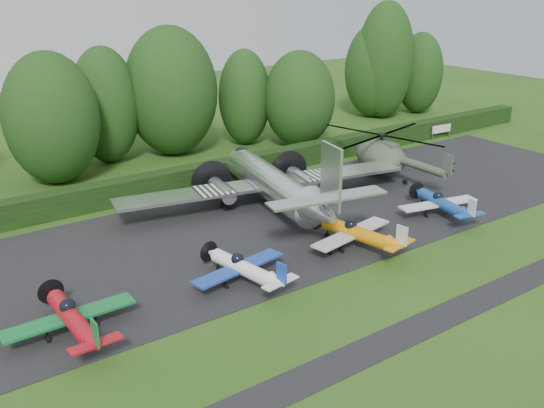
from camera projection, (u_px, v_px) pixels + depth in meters
ground at (356, 279)px, 37.31m from camera, size 160.00×160.00×0.00m
apron at (264, 227)px, 44.95m from camera, size 70.00×18.00×0.01m
taxiway_verge at (432, 322)px, 32.73m from camera, size 70.00×2.00×0.00m
hedgerow at (194, 188)px, 53.35m from camera, size 90.00×1.60×2.00m
transport_plane at (275, 184)px, 47.51m from camera, size 24.47×18.76×7.84m
light_plane_red at (72, 318)px, 31.03m from camera, size 6.91×7.27×2.66m
light_plane_white at (244, 268)px, 36.47m from camera, size 6.54×6.88×2.52m
light_plane_orange at (357, 233)px, 41.15m from camera, size 7.09×7.46×2.73m
light_plane_blue at (442, 203)px, 46.67m from camera, size 6.66×7.00×2.56m
helicopter at (381, 154)px, 55.82m from camera, size 12.33×14.44×3.97m
sign_board at (441, 129)px, 68.94m from camera, size 2.84×0.11×1.60m
tree_0 at (105, 106)px, 58.74m from camera, size 6.56×6.56×11.40m
tree_1 at (299, 99)px, 64.69m from camera, size 7.62×7.62×10.26m
tree_2 at (245, 98)px, 65.36m from camera, size 5.62×5.62×10.33m
tree_6 at (420, 73)px, 80.44m from camera, size 6.12×6.12×10.65m
tree_7 at (52, 119)px, 52.80m from camera, size 8.27×8.27×11.67m
tree_8 at (374, 71)px, 78.06m from camera, size 7.50×7.50×12.01m
tree_9 at (171, 91)px, 61.25m from camera, size 9.41×9.41×13.05m
tree_10 at (385, 61)px, 76.93m from camera, size 7.23×7.23×14.71m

